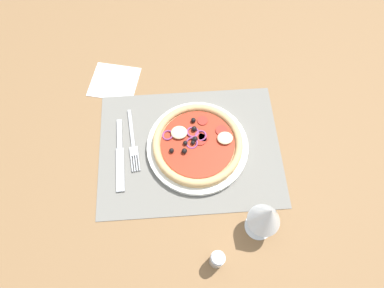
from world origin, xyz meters
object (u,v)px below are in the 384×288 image
pepper_shaker (217,259)px  fork (133,143)px  pizza (198,144)px  wine_glass (267,216)px  napkin (114,82)px  plate (198,147)px  knife (120,155)px

pepper_shaker → fork: bearing=-58.3°
pizza → pepper_shaker: 27.92cm
wine_glass → pepper_shaker: wine_glass is taller
pizza → napkin: 31.78cm
pizza → pepper_shaker: size_ratio=3.40×
plate → fork: plate is taller
knife → pizza: bearing=89.7°
plate → fork: 16.79cm
pizza → napkin: pizza is taller
knife → pepper_shaker: (-22.01, 27.16, 2.60)cm
fork → pepper_shaker: pepper_shaker is taller
plate → knife: bearing=1.7°
pizza → wine_glass: (-12.67, 20.86, 7.45)cm
pepper_shaker → plate: bearing=-85.6°
pizza → fork: 16.91cm
napkin → pepper_shaker: size_ratio=1.96×
pizza → wine_glass: bearing=121.3°
knife → napkin: bearing=-176.7°
fork → knife: (3.31, 3.16, 0.03)cm
wine_glass → fork: bearing=-38.6°
plate → wine_glass: 26.01cm
plate → wine_glass: bearing=121.4°
plate → fork: bearing=-8.9°
napkin → fork: bearing=105.5°
knife → pepper_shaker: bearing=36.8°
wine_glass → napkin: bearing=-51.3°
pizza → knife: pizza is taller
knife → napkin: size_ratio=1.53×
pizza → fork: pizza is taller
plate → pizza: 1.82cm
napkin → pepper_shaker: 56.09cm
plate → napkin: size_ratio=1.98×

